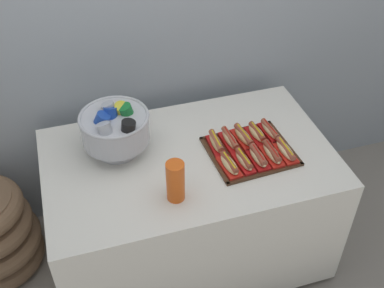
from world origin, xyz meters
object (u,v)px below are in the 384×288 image
(hot_dog_1, at_px, (244,161))
(hot_dog_9, at_px, (270,131))
(hot_dog_7, at_px, (244,137))
(hot_dog_8, at_px, (257,134))
(hot_dog_0, at_px, (229,165))
(hot_dog_3, at_px, (272,154))
(serving_tray, at_px, (250,151))
(cup_stack, at_px, (175,181))
(hot_dog_5, at_px, (216,143))
(buffet_table, at_px, (189,206))
(hot_dog_2, at_px, (258,157))
(hot_dog_6, at_px, (230,140))
(hot_dog_4, at_px, (285,151))
(punch_bowl, at_px, (115,127))

(hot_dog_1, bearing_deg, hot_dog_9, 39.40)
(hot_dog_7, bearing_deg, hot_dog_8, 3.15)
(hot_dog_0, distance_m, hot_dog_3, 0.23)
(serving_tray, xyz_separation_m, cup_stack, (-0.44, -0.19, 0.10))
(hot_dog_5, bearing_deg, hot_dog_3, -33.11)
(buffet_table, relative_size, hot_dog_8, 8.58)
(hot_dog_5, height_order, hot_dog_8, hot_dog_5)
(serving_tray, relative_size, hot_dog_2, 2.55)
(hot_dog_3, distance_m, hot_dog_6, 0.22)
(hot_dog_9, bearing_deg, hot_dog_5, -176.85)
(hot_dog_9, bearing_deg, cup_stack, -154.43)
(hot_dog_0, xyz_separation_m, hot_dog_7, (0.14, 0.17, 0.00))
(serving_tray, xyz_separation_m, hot_dog_9, (0.15, 0.09, 0.03))
(hot_dog_1, xyz_separation_m, hot_dog_3, (0.15, 0.01, 0.00))
(hot_dog_7, bearing_deg, cup_stack, -147.96)
(hot_dog_4, bearing_deg, hot_dog_2, -176.85)
(serving_tray, xyz_separation_m, hot_dog_2, (0.00, -0.08, 0.03))
(hot_dog_1, bearing_deg, hot_dog_5, 117.59)
(hot_dog_4, distance_m, punch_bowl, 0.84)
(hot_dog_1, height_order, hot_dog_9, hot_dog_1)
(buffet_table, xyz_separation_m, serving_tray, (0.30, -0.06, 0.36))
(hot_dog_0, bearing_deg, hot_dog_9, 31.96)
(hot_dog_2, height_order, hot_dog_9, hot_dog_2)
(hot_dog_1, bearing_deg, hot_dog_6, 93.15)
(hot_dog_9, bearing_deg, hot_dog_0, -148.04)
(hot_dog_7, relative_size, cup_stack, 0.90)
(hot_dog_0, distance_m, hot_dog_1, 0.08)
(hot_dog_0, bearing_deg, hot_dog_3, 3.15)
(hot_dog_0, xyz_separation_m, hot_dog_3, (0.22, 0.01, 0.00))
(hot_dog_3, bearing_deg, serving_tray, 135.42)
(hot_dog_5, distance_m, hot_dog_8, 0.23)
(hot_dog_1, xyz_separation_m, cup_stack, (-0.37, -0.10, 0.07))
(hot_dog_7, bearing_deg, serving_tray, -86.85)
(hot_dog_6, xyz_separation_m, hot_dog_7, (0.07, 0.00, -0.00))
(hot_dog_0, xyz_separation_m, punch_bowl, (-0.48, 0.29, 0.12))
(hot_dog_2, xyz_separation_m, cup_stack, (-0.44, -0.10, 0.07))
(punch_bowl, bearing_deg, hot_dog_0, -31.36)
(hot_dog_3, relative_size, hot_dog_4, 0.97)
(punch_bowl, bearing_deg, serving_tray, -17.94)
(hot_dog_5, bearing_deg, hot_dog_9, 3.15)
(hot_dog_9, relative_size, cup_stack, 0.87)
(hot_dog_6, height_order, hot_dog_7, same)
(hot_dog_0, distance_m, cup_stack, 0.31)
(hot_dog_3, height_order, punch_bowl, punch_bowl)
(cup_stack, bearing_deg, hot_dog_2, 13.41)
(hot_dog_3, xyz_separation_m, hot_dog_7, (-0.08, 0.16, -0.00))
(hot_dog_6, bearing_deg, hot_dog_4, -33.11)
(serving_tray, bearing_deg, hot_dog_7, 93.15)
(hot_dog_3, bearing_deg, cup_stack, -168.04)
(hot_dog_5, relative_size, punch_bowl, 0.50)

